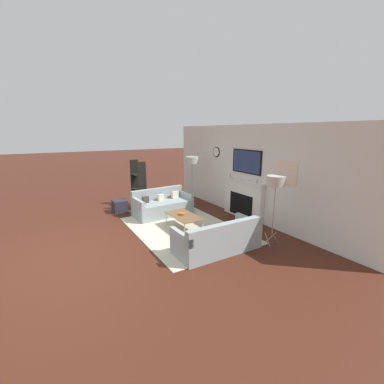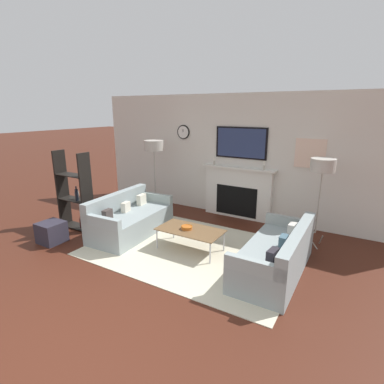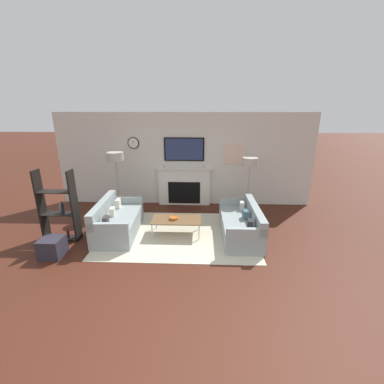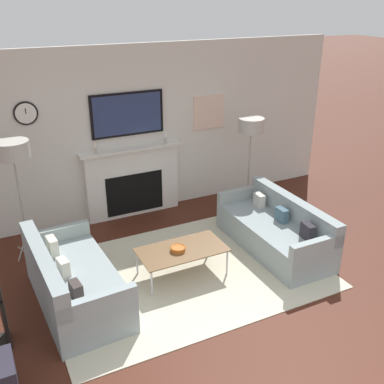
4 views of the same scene
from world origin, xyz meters
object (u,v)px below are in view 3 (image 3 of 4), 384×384
Objects in this scene: decorative_bowl at (174,218)px; shelf_unit at (59,208)px; floor_lamp_right at (250,163)px; couch_right at (241,224)px; floor_lamp_left at (115,157)px; ottoman at (52,247)px; couch_left at (117,222)px; coffee_table at (176,220)px.

shelf_unit is at bearing -172.98° from decorative_bowl.
couch_right is at bearing -104.96° from floor_lamp_right.
floor_lamp_left reaches higher than decorative_bowl.
decorative_bowl reaches higher than ottoman.
couch_left is 1.26m from shelf_unit.
couch_left is 4.23× the size of ottoman.
floor_lamp_right is 4.93m from ottoman.
floor_lamp_right reaches higher than couch_left.
ottoman is (-4.18, -2.31, -1.25)m from floor_lamp_right.
ottoman is (0.17, -0.71, -0.54)m from shelf_unit.
floor_lamp_left is 1.97m from shelf_unit.
floor_lamp_left reaches higher than coffee_table.
ottoman is at bearing -156.54° from coffee_table.
shelf_unit is at bearing -175.20° from couch_right.
shelf_unit reaches higher than couch_right.
coffee_table is 5.69× the size of decorative_bowl.
ottoman is (-0.63, -2.31, -1.37)m from floor_lamp_left.
decorative_bowl is 2.51m from floor_lamp_right.
decorative_bowl is 0.12× the size of floor_lamp_right.
shelf_unit is (-4.34, -1.60, -0.71)m from floor_lamp_right.
couch_left reaches higher than couch_right.
ottoman is at bearing -132.78° from couch_left.
coffee_table is at bearing 7.14° from shelf_unit.
ottoman is at bearing -156.25° from decorative_bowl.
decorative_bowl is at bearing -37.93° from floor_lamp_left.
couch_left is 8.92× the size of decorative_bowl.
ottoman is at bearing -105.25° from floor_lamp_left.
floor_lamp_right is (3.55, 0.00, -0.12)m from floor_lamp_left.
shelf_unit is (-4.00, -0.34, 0.46)m from couch_right.
coffee_table is 2.46m from floor_lamp_left.
coffee_table is at bearing -36.67° from floor_lamp_left.
ottoman is at bearing -76.71° from shelf_unit.
decorative_bowl is at bearing -1.40° from couch_left.
floor_lamp_right is 1.00× the size of shelf_unit.
couch_right is at bearing -21.48° from floor_lamp_left.
shelf_unit reaches higher than decorative_bowl.
couch_right is 3.98m from ottoman.
couch_right is at bearing 0.02° from couch_left.
floor_lamp_left is at bearing -180.00° from floor_lamp_right.
ottoman is at bearing -151.10° from floor_lamp_right.
coffee_table is 0.08m from decorative_bowl.
floor_lamp_left is at bearing 142.07° from decorative_bowl.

